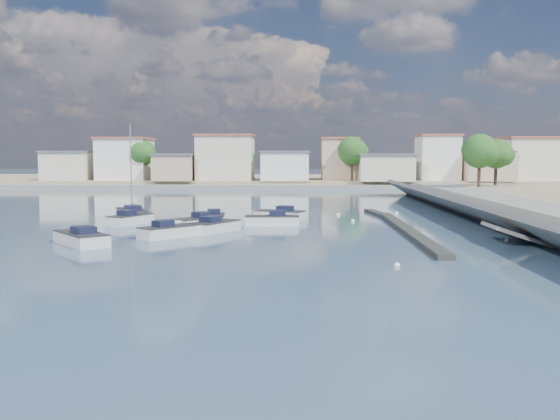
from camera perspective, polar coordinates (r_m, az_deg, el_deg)
name	(u,v)px	position (r m, az deg, el deg)	size (l,w,h in m)	color
ground	(310,203)	(78.05, 2.76, 0.66)	(400.00, 400.00, 0.00)	#344C68
seawall_walkway	(544,217)	(54.74, 22.97, -0.63)	(5.00, 90.00, 1.80)	slate
breakwater	(400,226)	(51.47, 10.94, -1.48)	(2.00, 31.02, 0.35)	black
far_shore_land	(306,181)	(129.93, 2.41, 2.71)	(160.00, 40.00, 1.40)	gray
far_shore_quay	(307,187)	(108.97, 2.51, 2.11)	(160.00, 2.50, 0.80)	slate
far_town	(366,161)	(115.36, 7.83, 4.48)	(113.01, 12.80, 8.35)	beige
shore_trees	(357,154)	(106.36, 7.05, 5.14)	(74.56, 38.32, 7.92)	#38281E
motorboat_a	(80,239)	(43.59, -17.85, -2.51)	(4.88, 5.29, 1.48)	silver
motorboat_b	(216,227)	(48.57, -5.87, -1.55)	(3.91, 5.03, 1.48)	silver
motorboat_c	(269,221)	(52.71, -0.99, -1.01)	(5.12, 1.92, 1.48)	silver
motorboat_d	(195,223)	(51.24, -7.75, -1.23)	(4.12, 4.56, 1.48)	silver
motorboat_e	(132,220)	(55.14, -13.37, -0.88)	(3.41, 4.89, 1.48)	silver
motorboat_f	(278,215)	(57.69, -0.19, -0.49)	(5.13, 3.33, 1.48)	silver
motorboat_g	(214,220)	(53.49, -6.09, -0.95)	(2.19, 5.25, 1.48)	silver
motorboat_h	(171,232)	(45.83, -9.94, -1.99)	(4.20, 4.39, 1.48)	silver
sailboat	(131,214)	(60.55, -13.43, -0.34)	(4.75, 7.34, 9.00)	silver
mooring_buoys	(391,224)	(54.02, 10.13, -1.29)	(10.81, 30.67, 0.35)	white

